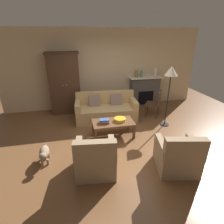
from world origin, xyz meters
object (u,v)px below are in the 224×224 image
at_px(floor_lamp, 171,75).
at_px(mantel_vase_cream, 156,72).
at_px(coffee_table, 113,123).
at_px(fruit_bowl, 120,119).
at_px(book_stack, 104,121).
at_px(armchair_near_left, 96,159).
at_px(mantel_vase_jade, 141,74).
at_px(side_chair_wooden, 156,102).
at_px(couch, 106,110).
at_px(fireplace, 144,91).
at_px(mantel_vase_bronze, 136,74).
at_px(armoire, 65,83).
at_px(armchair_near_right, 178,156).
at_px(dog, 44,153).

bearing_deg(floor_lamp, mantel_vase_cream, 77.58).
height_order(coffee_table, fruit_bowl, fruit_bowl).
relative_size(book_stack, armchair_near_left, 0.30).
distance_m(mantel_vase_jade, side_chair_wooden, 1.32).
bearing_deg(couch, fireplace, 30.10).
xyz_separation_m(couch, mantel_vase_cream, (2.08, 0.97, 0.96)).
distance_m(mantel_vase_bronze, mantel_vase_cream, 0.76).
xyz_separation_m(armoire, fruit_bowl, (1.44, -1.97, -0.57)).
bearing_deg(mantel_vase_bronze, side_chair_wooden, -72.90).
bearing_deg(fireplace, armchair_near_right, -101.31).
distance_m(armoire, mantel_vase_jade, 2.78).
height_order(book_stack, floor_lamp, floor_lamp).
height_order(armchair_near_right, side_chair_wooden, side_chair_wooden).
relative_size(mantel_vase_bronze, floor_lamp, 0.15).
bearing_deg(side_chair_wooden, couch, 175.72).
distance_m(fireplace, coffee_table, 2.68).
bearing_deg(mantel_vase_jade, fruit_bowl, -123.14).
relative_size(book_stack, mantel_vase_cream, 0.86).
relative_size(fruit_bowl, side_chair_wooden, 0.35).
distance_m(couch, book_stack, 1.14).
relative_size(mantel_vase_jade, floor_lamp, 0.13).
bearing_deg(armchair_near_right, coffee_table, 121.56).
height_order(coffee_table, armchair_near_left, armchair_near_left).
distance_m(armoire, book_stack, 2.32).
height_order(armoire, book_stack, armoire).
bearing_deg(armoire, mantel_vase_cream, 1.03).
relative_size(fruit_bowl, armchair_near_right, 0.34).
height_order(mantel_vase_bronze, armchair_near_right, mantel_vase_bronze).
relative_size(coffee_table, armchair_near_right, 1.21).
xyz_separation_m(coffee_table, book_stack, (-0.24, -0.02, 0.11)).
bearing_deg(book_stack, floor_lamp, 9.11).
distance_m(coffee_table, mantel_vase_cream, 3.06).
bearing_deg(mantel_vase_cream, armoire, -178.97).
relative_size(book_stack, mantel_vase_jade, 1.12).
bearing_deg(armchair_near_left, book_stack, 72.71).
xyz_separation_m(armchair_near_left, side_chair_wooden, (2.30, 2.28, 0.20)).
distance_m(fireplace, armoire, 2.99).
relative_size(mantel_vase_bronze, side_chair_wooden, 0.29).
height_order(mantel_vase_cream, armchair_near_right, mantel_vase_cream).
xyz_separation_m(side_chair_wooden, floor_lamp, (0.04, -0.67, 1.03)).
distance_m(fruit_bowl, floor_lamp, 1.87).
bearing_deg(mantel_vase_cream, dog, -142.82).
distance_m(book_stack, armchair_near_right, 1.98).
relative_size(fireplace, dog, 2.19).
height_order(fruit_bowl, mantel_vase_jade, mantel_vase_jade).
height_order(mantel_vase_bronze, dog, mantel_vase_bronze).
relative_size(armchair_near_left, side_chair_wooden, 0.98).
bearing_deg(mantel_vase_bronze, armchair_near_left, -120.25).
xyz_separation_m(armoire, dog, (-0.43, -2.79, -0.79)).
bearing_deg(floor_lamp, dog, -162.03).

